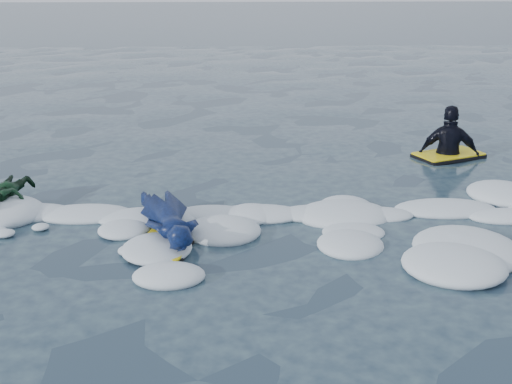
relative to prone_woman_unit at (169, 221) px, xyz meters
The scene contains 5 objects.
ground 1.01m from the prone_woman_unit, 61.01° to the right, with size 120.00×120.00×0.00m, color #162B35.
foam_band 0.55m from the prone_woman_unit, 19.99° to the left, with size 12.00×3.10×0.30m, color white, non-canonical shape.
prone_woman_unit is the anchor object (origin of this frame).
prone_child_unit 2.39m from the prone_woman_unit, 157.52° to the left, with size 0.67×1.14×0.42m.
waiting_rider_unit 5.57m from the prone_woman_unit, 36.40° to the left, with size 1.33×1.05×1.76m.
Camera 1 is at (0.30, -6.30, 3.07)m, focal length 45.00 mm.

